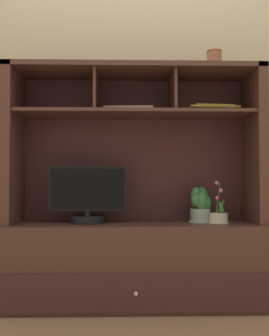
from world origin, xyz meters
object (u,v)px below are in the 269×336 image
at_px(magazine_stack_left, 130,111).
at_px(potted_orchid, 218,217).
at_px(media_console, 134,234).
at_px(potted_fern, 200,206).
at_px(tv_monitor, 87,198).
at_px(ceramic_vase, 214,60).
at_px(magazine_stack_centre, 211,110).

bearing_deg(magazine_stack_left, potted_orchid, -9.61).
relative_size(media_console, potted_orchid, 6.01).
xyz_separation_m(media_console, potted_fern, (0.41, -0.00, 0.18)).
bearing_deg(media_console, potted_orchid, -4.77).
bearing_deg(magazine_stack_left, tv_monitor, -161.86).
bearing_deg(potted_orchid, tv_monitor, 179.65).
bearing_deg(ceramic_vase, potted_fern, -176.59).
xyz_separation_m(tv_monitor, ceramic_vase, (0.80, 0.04, 0.88)).
distance_m(tv_monitor, potted_orchid, 0.82).
distance_m(potted_orchid, ceramic_vase, 0.99).
bearing_deg(tv_monitor, potted_orchid, -0.35).
relative_size(magazine_stack_left, magazine_stack_centre, 0.87).
distance_m(potted_orchid, magazine_stack_centre, 0.68).
distance_m(potted_orchid, potted_fern, 0.13).
distance_m(potted_fern, magazine_stack_centre, 0.62).
bearing_deg(potted_fern, magazine_stack_centre, 26.69).
distance_m(potted_fern, magazine_stack_left, 0.75).
distance_m(media_console, magazine_stack_left, 0.78).
bearing_deg(magazine_stack_centre, potted_fern, -153.31).
height_order(potted_orchid, potted_fern, potted_orchid).
distance_m(magazine_stack_centre, ceramic_vase, 0.32).
height_order(media_console, magazine_stack_left, media_console).
distance_m(tv_monitor, magazine_stack_left, 0.62).
relative_size(potted_orchid, magazine_stack_left, 0.80).
relative_size(potted_fern, magazine_stack_centre, 0.60).
bearing_deg(potted_fern, media_console, 179.94).
xyz_separation_m(potted_fern, magazine_stack_left, (-0.44, 0.05, 0.61)).
distance_m(tv_monitor, potted_fern, 0.71).
bearing_deg(ceramic_vase, magazine_stack_left, 175.34).
relative_size(potted_orchid, potted_fern, 1.17).
xyz_separation_m(media_console, potted_orchid, (0.52, -0.04, 0.11)).
relative_size(potted_orchid, ceramic_vase, 2.02).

